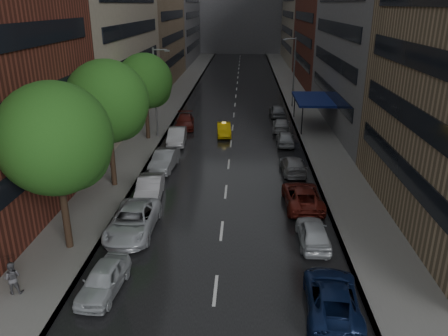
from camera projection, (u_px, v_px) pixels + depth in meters
The scene contains 13 objects.
road at pixel (236, 99), 64.42m from camera, with size 14.00×140.00×0.01m, color black.
sidewalk_left at pixel (175, 98), 64.79m from camera, with size 4.00×140.00×0.15m, color gray.
sidewalk_right at pixel (297, 99), 64.01m from camera, with size 4.00×140.00×0.15m, color gray.
tree_near at pixel (55, 139), 22.77m from camera, with size 6.03×6.03×9.61m.
tree_mid at pixel (107, 102), 31.33m from camera, with size 6.04×6.04×9.62m.
tree_far at pixel (145, 81), 43.14m from camera, with size 5.50×5.50×8.76m.
taxi at pixel (224, 129), 46.36m from camera, with size 1.41×4.05×1.33m, color yellow.
parked_cars_left at pixel (159, 171), 34.53m from camera, with size 2.67×34.90×1.59m.
parked_cars_right at pixel (294, 169), 35.10m from camera, with size 2.76×41.60×1.51m.
ped_black_umbrella at pixel (11, 271), 20.59m from camera, with size 0.96×0.98×2.09m.
street_lamp_left at pixel (156, 91), 44.34m from camera, with size 1.74×0.22×9.00m.
street_lamp_right at pixel (293, 71), 57.69m from camera, with size 1.74×0.22×9.00m.
awning at pixel (313, 99), 48.91m from camera, with size 4.00×8.00×3.12m.
Camera 1 is at (1.26, -13.89, 13.21)m, focal length 35.00 mm.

